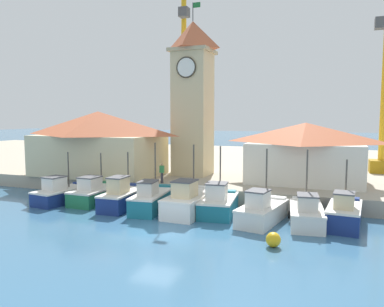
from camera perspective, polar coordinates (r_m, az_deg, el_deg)
name	(u,v)px	position (r m, az deg, el deg)	size (l,w,h in m)	color
ground_plane	(156,232)	(21.45, -5.48, -11.84)	(300.00, 300.00, 0.00)	#386689
quay_wharf	(255,164)	(47.09, 9.56, -1.63)	(120.00, 40.00, 1.13)	#A89E89
fishing_boat_far_left	(63,193)	(29.94, -19.12, -5.73)	(2.56, 4.85, 3.76)	navy
fishing_boat_left_outer	(96,193)	(29.18, -14.36, -5.85)	(2.24, 4.81, 3.69)	#237A4C
fishing_boat_left_inner	(124,197)	(27.09, -10.34, -6.48)	(2.00, 4.93, 3.91)	navy
fishing_boat_mid_left	(152,199)	(26.09, -6.08, -6.93)	(2.36, 5.19, 4.63)	#196B7F
fishing_boat_center	(190,201)	(25.05, -0.36, -7.31)	(2.33, 5.24, 4.56)	silver
fishing_boat_mid_right	(218,203)	(24.92, 4.05, -7.56)	(2.61, 4.55, 4.50)	#196B7F
fishing_boat_right_inner	(262,211)	(23.42, 10.63, -8.57)	(2.69, 4.96, 4.48)	silver
fishing_boat_right_outer	(306,213)	(23.63, 17.03, -8.70)	(2.45, 4.90, 4.45)	silver
fishing_boat_far_right	(344,213)	(23.94, 22.18, -8.46)	(2.16, 4.45, 3.91)	navy
clock_tower	(193,95)	(34.21, 0.13, 8.90)	(3.59, 3.59, 15.37)	beige
warehouse_left	(99,142)	(35.27, -14.05, 1.64)	(11.45, 6.91, 5.79)	beige
warehouse_right	(305,152)	(31.81, 16.87, 0.27)	(9.24, 6.69, 4.83)	silver
port_crane_near	(184,95)	(42.95, -1.24, 8.97)	(4.95, 10.51, 19.26)	#976E11
mooring_buoy	(273,240)	(19.39, 12.28, -12.70)	(0.74, 0.74, 0.74)	gold
dock_worker_near_tower	(162,173)	(30.07, -4.62, -2.92)	(0.34, 0.22, 1.62)	#33333D
dock_worker_along_quay	(137,172)	(30.82, -8.40, -2.76)	(0.34, 0.22, 1.62)	#33333D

